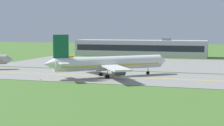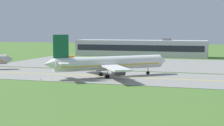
% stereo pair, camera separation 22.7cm
% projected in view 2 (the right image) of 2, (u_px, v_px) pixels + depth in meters
% --- Properties ---
extents(ground_plane, '(500.00, 500.00, 0.00)m').
position_uv_depth(ground_plane, '(129.00, 78.00, 101.86)').
color(ground_plane, '#47702D').
extents(taxiway_strip, '(240.00, 28.00, 0.10)m').
position_uv_depth(taxiway_strip, '(129.00, 77.00, 101.86)').
color(taxiway_strip, gray).
rests_on(taxiway_strip, ground).
extents(apron_pad, '(140.00, 52.00, 0.10)m').
position_uv_depth(apron_pad, '(179.00, 65.00, 138.92)').
color(apron_pad, gray).
rests_on(apron_pad, ground).
extents(taxiway_centreline, '(220.00, 0.60, 0.01)m').
position_uv_depth(taxiway_centreline, '(129.00, 77.00, 101.85)').
color(taxiway_centreline, yellow).
rests_on(taxiway_centreline, taxiway_strip).
extents(airplane_lead, '(32.54, 29.77, 12.70)m').
position_uv_depth(airplane_lead, '(109.00, 63.00, 102.66)').
color(airplane_lead, white).
rests_on(airplane_lead, ground).
extents(service_truck_fuel, '(6.11, 5.08, 2.60)m').
position_uv_depth(service_truck_fuel, '(67.00, 58.00, 153.33)').
color(service_truck_fuel, orange).
rests_on(service_truck_fuel, ground).
extents(terminal_building, '(68.97, 13.37, 9.77)m').
position_uv_depth(terminal_building, '(141.00, 48.00, 182.69)').
color(terminal_building, '#B2B2B7').
rests_on(terminal_building, ground).
extents(traffic_cone_near_edge, '(0.44, 0.44, 0.60)m').
position_uv_depth(traffic_cone_near_edge, '(85.00, 70.00, 117.98)').
color(traffic_cone_near_edge, orange).
rests_on(traffic_cone_near_edge, ground).
extents(traffic_cone_mid_edge, '(0.44, 0.44, 0.60)m').
position_uv_depth(traffic_cone_mid_edge, '(76.00, 80.00, 94.16)').
color(traffic_cone_mid_edge, orange).
rests_on(traffic_cone_mid_edge, ground).
extents(traffic_cone_far_edge, '(0.44, 0.44, 0.60)m').
position_uv_depth(traffic_cone_far_edge, '(41.00, 79.00, 96.14)').
color(traffic_cone_far_edge, orange).
rests_on(traffic_cone_far_edge, ground).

